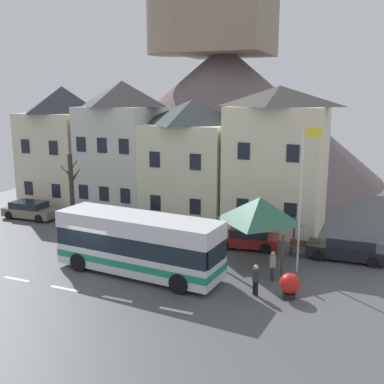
{
  "coord_description": "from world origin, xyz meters",
  "views": [
    {
      "loc": [
        13.67,
        -19.05,
        9.26
      ],
      "look_at": [
        4.24,
        3.63,
        3.98
      ],
      "focal_mm": 42.25,
      "sensor_mm": 36.0,
      "label": 1
    }
  ],
  "objects_px": {
    "parked_car_02": "(247,237)",
    "townhouse_01": "(124,147)",
    "pedestrian_01": "(256,279)",
    "harbour_buoy": "(290,284)",
    "public_bench": "(304,248)",
    "townhouse_00": "(65,147)",
    "hilltop_castle": "(223,106)",
    "bare_tree_00": "(72,190)",
    "parked_car_00": "(348,248)",
    "townhouse_03": "(277,159)",
    "pedestrian_00": "(273,264)",
    "townhouse_02": "(192,160)",
    "flagpole": "(302,190)",
    "parked_car_03": "(124,224)",
    "bus_shelter": "(260,210)",
    "parked_car_01": "(31,210)",
    "transit_bus": "(138,245)"
  },
  "relations": [
    {
      "from": "parked_car_01",
      "to": "bus_shelter",
      "type": "bearing_deg",
      "value": -9.68
    },
    {
      "from": "pedestrian_00",
      "to": "flagpole",
      "type": "distance_m",
      "value": 4.11
    },
    {
      "from": "public_bench",
      "to": "townhouse_00",
      "type": "bearing_deg",
      "value": 165.85
    },
    {
      "from": "townhouse_02",
      "to": "flagpole",
      "type": "relative_size",
      "value": 1.15
    },
    {
      "from": "hilltop_castle",
      "to": "flagpole",
      "type": "distance_m",
      "value": 30.46
    },
    {
      "from": "parked_car_01",
      "to": "flagpole",
      "type": "xyz_separation_m",
      "value": [
        20.84,
        -3.0,
        3.83
      ]
    },
    {
      "from": "townhouse_00",
      "to": "flagpole",
      "type": "height_order",
      "value": "townhouse_00"
    },
    {
      "from": "public_bench",
      "to": "transit_bus",
      "type": "bearing_deg",
      "value": -140.96
    },
    {
      "from": "parked_car_00",
      "to": "parked_car_02",
      "type": "height_order",
      "value": "parked_car_00"
    },
    {
      "from": "townhouse_00",
      "to": "bare_tree_00",
      "type": "distance_m",
      "value": 7.69
    },
    {
      "from": "parked_car_00",
      "to": "townhouse_02",
      "type": "bearing_deg",
      "value": -24.82
    },
    {
      "from": "transit_bus",
      "to": "parked_car_00",
      "type": "xyz_separation_m",
      "value": [
        10.03,
        6.47,
        -0.92
      ]
    },
    {
      "from": "parked_car_02",
      "to": "transit_bus",
      "type": "bearing_deg",
      "value": 49.01
    },
    {
      "from": "townhouse_01",
      "to": "public_bench",
      "type": "distance_m",
      "value": 16.77
    },
    {
      "from": "parked_car_00",
      "to": "harbour_buoy",
      "type": "xyz_separation_m",
      "value": [
        -2.12,
        -6.38,
        0.01
      ]
    },
    {
      "from": "transit_bus",
      "to": "pedestrian_00",
      "type": "distance_m",
      "value": 6.99
    },
    {
      "from": "pedestrian_01",
      "to": "bare_tree_00",
      "type": "xyz_separation_m",
      "value": [
        -15.03,
        6.14,
        1.87
      ]
    },
    {
      "from": "townhouse_01",
      "to": "pedestrian_00",
      "type": "distance_m",
      "value": 17.71
    },
    {
      "from": "parked_car_03",
      "to": "pedestrian_01",
      "type": "bearing_deg",
      "value": -27.63
    },
    {
      "from": "hilltop_castle",
      "to": "parked_car_03",
      "type": "height_order",
      "value": "hilltop_castle"
    },
    {
      "from": "parked_car_01",
      "to": "bare_tree_00",
      "type": "relative_size",
      "value": 0.82
    },
    {
      "from": "parked_car_01",
      "to": "pedestrian_00",
      "type": "distance_m",
      "value": 20.34
    },
    {
      "from": "bus_shelter",
      "to": "parked_car_02",
      "type": "xyz_separation_m",
      "value": [
        -1.31,
        2.36,
        -2.46
      ]
    },
    {
      "from": "harbour_buoy",
      "to": "bare_tree_00",
      "type": "xyz_separation_m",
      "value": [
        -16.57,
        5.83,
        2.0
      ]
    },
    {
      "from": "pedestrian_01",
      "to": "harbour_buoy",
      "type": "bearing_deg",
      "value": 11.29
    },
    {
      "from": "townhouse_03",
      "to": "flagpole",
      "type": "bearing_deg",
      "value": -68.96
    },
    {
      "from": "townhouse_03",
      "to": "transit_bus",
      "type": "bearing_deg",
      "value": -112.8
    },
    {
      "from": "pedestrian_01",
      "to": "harbour_buoy",
      "type": "height_order",
      "value": "pedestrian_01"
    },
    {
      "from": "bus_shelter",
      "to": "bare_tree_00",
      "type": "relative_size",
      "value": 0.72
    },
    {
      "from": "townhouse_03",
      "to": "hilltop_castle",
      "type": "distance_m",
      "value": 22.21
    },
    {
      "from": "hilltop_castle",
      "to": "public_bench",
      "type": "height_order",
      "value": "hilltop_castle"
    },
    {
      "from": "townhouse_03",
      "to": "pedestrian_00",
      "type": "xyz_separation_m",
      "value": [
        1.94,
        -9.43,
        -4.09
      ]
    },
    {
      "from": "townhouse_00",
      "to": "pedestrian_00",
      "type": "height_order",
      "value": "townhouse_00"
    },
    {
      "from": "bus_shelter",
      "to": "parked_car_01",
      "type": "bearing_deg",
      "value": 172.07
    },
    {
      "from": "parked_car_02",
      "to": "townhouse_01",
      "type": "bearing_deg",
      "value": -31.3
    },
    {
      "from": "hilltop_castle",
      "to": "parked_car_01",
      "type": "distance_m",
      "value": 26.14
    },
    {
      "from": "townhouse_01",
      "to": "hilltop_castle",
      "type": "relative_size",
      "value": 0.29
    },
    {
      "from": "flagpole",
      "to": "townhouse_03",
      "type": "bearing_deg",
      "value": 111.04
    },
    {
      "from": "hilltop_castle",
      "to": "parked_car_01",
      "type": "xyz_separation_m",
      "value": [
        -7.23,
        -24.02,
        -7.34
      ]
    },
    {
      "from": "hilltop_castle",
      "to": "parked_car_00",
      "type": "xyz_separation_m",
      "value": [
        15.89,
        -24.1,
        -7.3
      ]
    },
    {
      "from": "townhouse_01",
      "to": "parked_car_03",
      "type": "distance_m",
      "value": 7.61
    },
    {
      "from": "townhouse_03",
      "to": "townhouse_01",
      "type": "bearing_deg",
      "value": 179.59
    },
    {
      "from": "flagpole",
      "to": "harbour_buoy",
      "type": "relative_size",
      "value": 6.39
    },
    {
      "from": "townhouse_03",
      "to": "transit_bus",
      "type": "relative_size",
      "value": 1.07
    },
    {
      "from": "bus_shelter",
      "to": "parked_car_00",
      "type": "xyz_separation_m",
      "value": [
        4.6,
        2.51,
        -2.41
      ]
    },
    {
      "from": "parked_car_03",
      "to": "pedestrian_01",
      "type": "xyz_separation_m",
      "value": [
        10.93,
        -6.34,
        0.21
      ]
    },
    {
      "from": "transit_bus",
      "to": "parked_car_03",
      "type": "relative_size",
      "value": 2.05
    },
    {
      "from": "townhouse_03",
      "to": "parked_car_02",
      "type": "distance_m",
      "value": 6.62
    },
    {
      "from": "hilltop_castle",
      "to": "harbour_buoy",
      "type": "height_order",
      "value": "hilltop_castle"
    },
    {
      "from": "townhouse_01",
      "to": "parked_car_03",
      "type": "height_order",
      "value": "townhouse_01"
    }
  ]
}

